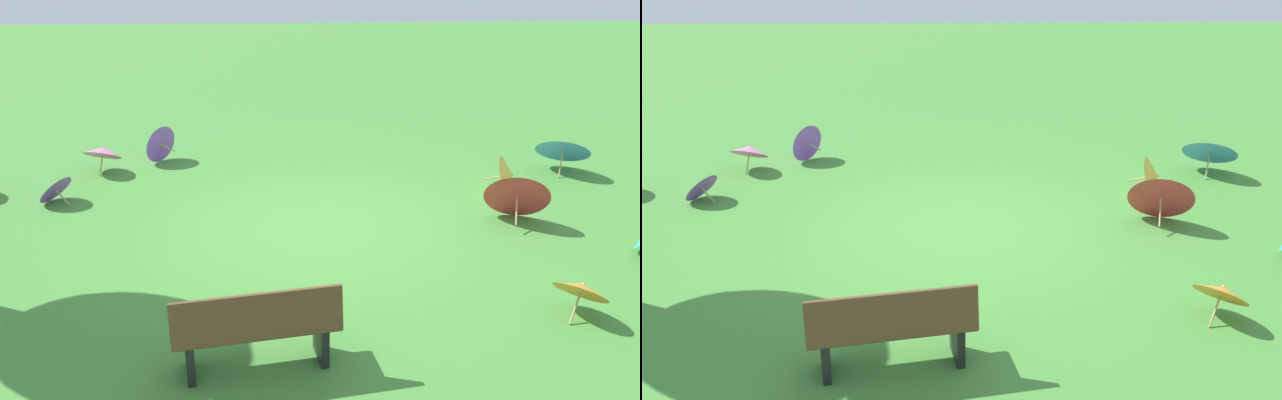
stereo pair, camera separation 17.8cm
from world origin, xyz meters
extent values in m
plane|color=#478C38|center=(0.00, 0.00, 0.00)|extent=(40.00, 40.00, 0.00)
cube|color=brown|center=(0.73, 3.21, 0.45)|extent=(1.66, 0.74, 0.05)
cube|color=brown|center=(0.69, 3.41, 0.68)|extent=(1.59, 0.40, 0.45)
cube|color=black|center=(1.36, 3.33, 0.23)|extent=(0.15, 0.41, 0.45)
cube|color=black|center=(0.10, 3.10, 0.23)|extent=(0.15, 0.41, 0.45)
cylinder|color=tan|center=(-4.15, -1.97, 0.19)|extent=(0.14, 0.29, 0.38)
cone|color=#4C8CE5|center=(-4.23, -2.14, 0.43)|extent=(1.14, 1.09, 0.66)
sphere|color=tan|center=(-4.24, -2.18, 0.48)|extent=(0.05, 0.06, 0.05)
cylinder|color=tan|center=(-2.68, 2.53, 0.15)|extent=(0.17, 0.20, 0.30)
cone|color=orange|center=(-2.77, 2.42, 0.33)|extent=(0.82, 0.81, 0.46)
sphere|color=tan|center=(-2.79, 2.40, 0.37)|extent=(0.06, 0.06, 0.05)
cylinder|color=tan|center=(3.85, -0.99, 0.11)|extent=(0.24, 0.14, 0.23)
cone|color=purple|center=(3.99, -1.07, 0.25)|extent=(0.66, 0.71, 0.50)
sphere|color=tan|center=(4.02, -1.08, 0.28)|extent=(0.06, 0.06, 0.05)
cylinder|color=tan|center=(-2.76, 0.11, 0.26)|extent=(0.13, 0.40, 0.28)
cone|color=#D8383F|center=(-2.83, -0.15, 0.44)|extent=(1.06, 0.87, 0.87)
sphere|color=tan|center=(-2.85, -0.22, 0.48)|extent=(0.05, 0.06, 0.05)
cylinder|color=tan|center=(3.60, -2.31, 0.16)|extent=(0.07, 0.19, 0.32)
cone|color=pink|center=(3.57, -2.43, 0.37)|extent=(0.77, 0.76, 0.43)
sphere|color=tan|center=(3.56, -2.46, 0.43)|extent=(0.05, 0.06, 0.05)
cylinder|color=tan|center=(2.55, -2.82, 0.30)|extent=(0.29, 0.22, 0.09)
cone|color=purple|center=(2.74, -2.96, 0.34)|extent=(0.61, 0.70, 0.69)
sphere|color=tan|center=(2.80, -3.00, 0.36)|extent=(0.06, 0.05, 0.04)
cylinder|color=tan|center=(-2.81, -1.24, 0.25)|extent=(0.30, 0.15, 0.13)
cone|color=yellow|center=(-3.01, -1.15, 0.32)|extent=(0.54, 0.71, 0.64)
sphere|color=tan|center=(-3.06, -1.13, 0.34)|extent=(0.06, 0.05, 0.05)
camera|label=1|loc=(0.34, 8.92, 4.09)|focal=39.08mm
camera|label=2|loc=(0.16, 8.92, 4.09)|focal=39.08mm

